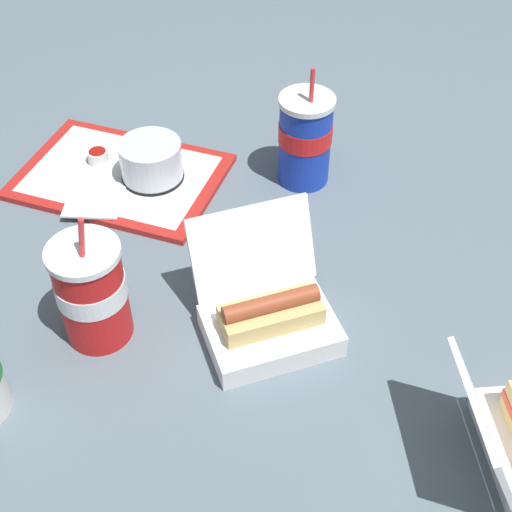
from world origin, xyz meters
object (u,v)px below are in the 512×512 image
clamshell_hotdog_left (271,316)px  food_tray (120,176)px  plastic_fork (127,150)px  cake_container (151,162)px  ketchup_cup (98,156)px  soda_cup_left (305,138)px  soda_cup_front (92,291)px

clamshell_hotdog_left → food_tray: bearing=134.7°
plastic_fork → clamshell_hotdog_left: 0.52m
cake_container → clamshell_hotdog_left: bearing=-51.4°
cake_container → ketchup_cup: cake_container is taller
food_tray → ketchup_cup: (-0.05, 0.03, 0.02)m
plastic_fork → clamshell_hotdog_left: (0.33, -0.40, 0.02)m
food_tray → plastic_fork: (-0.00, 0.07, 0.01)m
cake_container → food_tray: bearing=178.8°
soda_cup_left → soda_cup_front: (-0.27, -0.42, -0.00)m
food_tray → plastic_fork: plastic_fork is taller
ketchup_cup → soda_cup_left: (0.39, 0.02, 0.06)m
food_tray → plastic_fork: bearing=94.0°
food_tray → ketchup_cup: ketchup_cup is taller
food_tray → clamshell_hotdog_left: 0.47m
soda_cup_left → ketchup_cup: bearing=-176.7°
cake_container → plastic_fork: 0.11m
cake_container → plastic_fork: cake_container is taller
soda_cup_left → soda_cup_front: 0.49m
clamshell_hotdog_left → soda_cup_left: bearing=88.3°
cake_container → soda_cup_left: soda_cup_left is taller
plastic_fork → soda_cup_front: (0.08, -0.43, 0.07)m
food_tray → plastic_fork: size_ratio=3.76×
plastic_fork → soda_cup_left: soda_cup_left is taller
clamshell_hotdog_left → plastic_fork: bearing=129.6°
food_tray → cake_container: bearing=-1.2°
food_tray → soda_cup_front: bearing=-78.7°
soda_cup_left → clamshell_hotdog_left: bearing=-91.7°
clamshell_hotdog_left → soda_cup_front: size_ratio=1.12×
ketchup_cup → soda_cup_front: 0.42m
ketchup_cup → soda_cup_left: soda_cup_left is taller
plastic_fork → cake_container: bearing=-57.7°
clamshell_hotdog_left → soda_cup_left: (0.01, 0.38, 0.05)m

